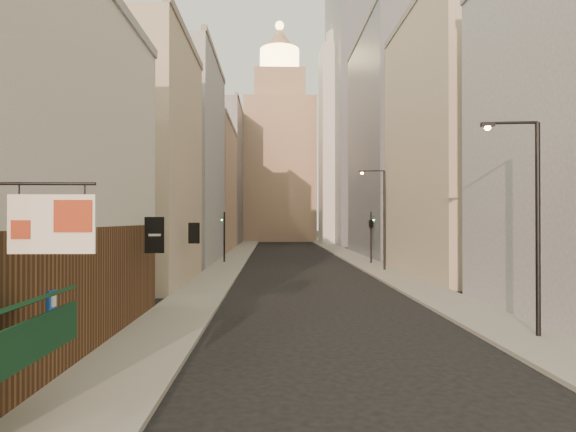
# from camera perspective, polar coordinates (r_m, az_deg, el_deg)

# --- Properties ---
(sidewalk_left) EXTENTS (3.00, 140.00, 0.15)m
(sidewalk_left) POSITION_cam_1_polar(r_m,az_deg,el_deg) (61.31, -5.67, -4.33)
(sidewalk_left) COLOR gray
(sidewalk_left) RESTS_ON ground
(sidewalk_right) EXTENTS (3.00, 140.00, 0.15)m
(sidewalk_right) POSITION_cam_1_polar(r_m,az_deg,el_deg) (61.82, 6.48, -4.29)
(sidewalk_right) COLOR gray
(sidewalk_right) RESTS_ON ground
(left_bldg_beige) EXTENTS (8.00, 12.00, 16.00)m
(left_bldg_beige) POSITION_cam_1_polar(r_m,az_deg,el_deg) (33.65, -18.48, 6.01)
(left_bldg_beige) COLOR #C1AE94
(left_bldg_beige) RESTS_ON ground
(left_bldg_grey) EXTENTS (8.00, 16.00, 20.00)m
(left_bldg_grey) POSITION_cam_1_polar(r_m,az_deg,el_deg) (49.32, -13.11, 6.29)
(left_bldg_grey) COLOR gray
(left_bldg_grey) RESTS_ON ground
(left_bldg_tan) EXTENTS (8.00, 18.00, 17.00)m
(left_bldg_tan) POSITION_cam_1_polar(r_m,az_deg,el_deg) (66.86, -10.09, 3.23)
(left_bldg_tan) COLOR #A67F61
(left_bldg_tan) RESTS_ON ground
(left_bldg_wingrid) EXTENTS (8.00, 20.00, 24.00)m
(left_bldg_wingrid) POSITION_cam_1_polar(r_m,az_deg,el_deg) (86.92, -8.19, 4.69)
(left_bldg_wingrid) COLOR gray
(left_bldg_wingrid) RESTS_ON ground
(right_bldg_beige) EXTENTS (8.00, 16.00, 20.00)m
(right_bldg_beige) POSITION_cam_1_polar(r_m,az_deg,el_deg) (39.24, 19.94, 8.04)
(right_bldg_beige) COLOR #C1AE94
(right_bldg_beige) RESTS_ON ground
(right_bldg_wingrid) EXTENTS (8.00, 20.00, 26.00)m
(right_bldg_wingrid) POSITION_cam_1_polar(r_m,az_deg,el_deg) (58.52, 12.57, 8.19)
(right_bldg_wingrid) COLOR gray
(right_bldg_wingrid) RESTS_ON ground
(highrise) EXTENTS (21.00, 23.00, 51.20)m
(highrise) POSITION_cam_1_polar(r_m,az_deg,el_deg) (89.09, 11.80, 13.48)
(highrise) COLOR gray
(highrise) RESTS_ON ground
(clock_tower) EXTENTS (14.00, 14.00, 44.90)m
(clock_tower) POSITION_cam_1_polar(r_m,az_deg,el_deg) (98.96, -1.01, 7.34)
(clock_tower) COLOR #A67F61
(clock_tower) RESTS_ON ground
(white_tower) EXTENTS (8.00, 8.00, 41.50)m
(white_tower) POSITION_cam_1_polar(r_m,az_deg,el_deg) (86.15, 6.56, 9.17)
(white_tower) COLOR silver
(white_tower) RESTS_ON ground
(streetlamp_near) EXTENTS (2.02, 0.41, 7.72)m
(streetlamp_near) POSITION_cam_1_polar(r_m,az_deg,el_deg) (19.00, 26.94, 0.14)
(streetlamp_near) COLOR black
(streetlamp_near) RESTS_ON ground
(streetlamp_mid) EXTENTS (2.18, 0.33, 8.30)m
(streetlamp_mid) POSITION_cam_1_polar(r_m,az_deg,el_deg) (40.04, 11.06, 0.29)
(streetlamp_mid) COLOR black
(streetlamp_mid) RESTS_ON ground
(traffic_light_left) EXTENTS (0.58, 0.51, 5.00)m
(traffic_light_left) POSITION_cam_1_polar(r_m,az_deg,el_deg) (46.98, -7.56, -1.17)
(traffic_light_left) COLOR black
(traffic_light_left) RESTS_ON ground
(traffic_light_right) EXTENTS (0.82, 0.82, 5.00)m
(traffic_light_right) POSITION_cam_1_polar(r_m,az_deg,el_deg) (46.01, 9.82, -0.79)
(traffic_light_right) COLOR black
(traffic_light_right) RESTS_ON ground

